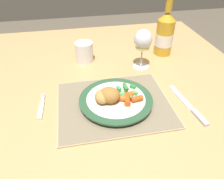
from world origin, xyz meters
The scene contains 12 objects.
ground_plane centered at (0.00, 0.00, 0.00)m, with size 6.00×6.00×0.00m, color brown.
dining_table centered at (0.00, 0.00, 0.65)m, with size 1.12×1.01×0.74m.
placemat centered at (-0.01, -0.20, 0.74)m, with size 0.36×0.29×0.01m.
dinner_plate centered at (0.00, -0.20, 0.76)m, with size 0.24×0.24×0.02m.
breaded_croquettes centered at (-0.03, -0.21, 0.79)m, with size 0.09×0.08×0.05m.
green_beans_pile centered at (0.04, -0.18, 0.77)m, with size 0.08×0.09×0.02m.
glazed_carrots centered at (0.03, -0.21, 0.78)m, with size 0.09×0.06×0.02m.
fork centered at (-0.24, -0.17, 0.74)m, with size 0.02×0.13×0.01m.
table_knife centered at (0.23, -0.26, 0.74)m, with size 0.04×0.21×0.01m.
wine_glass centered at (0.15, 0.02, 0.85)m, with size 0.07×0.07×0.16m.
bottle centered at (0.28, 0.12, 0.83)m, with size 0.08×0.08×0.26m.
drinking_cup centered at (-0.07, 0.12, 0.78)m, with size 0.07×0.07×0.08m.
Camera 1 is at (-0.12, -0.73, 1.20)m, focal length 35.00 mm.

